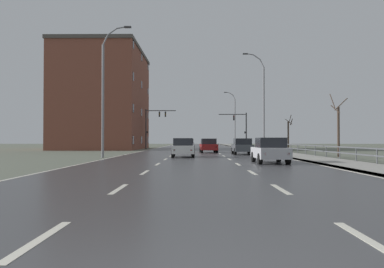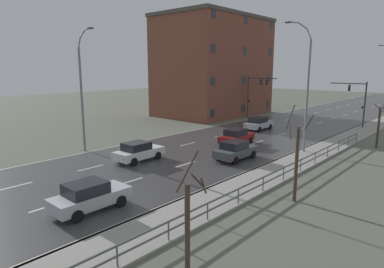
{
  "view_description": "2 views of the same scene",
  "coord_description": "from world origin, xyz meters",
  "px_view_note": "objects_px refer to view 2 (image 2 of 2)",
  "views": [
    {
      "loc": [
        -0.1,
        -3.27,
        1.45
      ],
      "look_at": [
        -0.78,
        58.33,
        2.4
      ],
      "focal_mm": 34.59,
      "sensor_mm": 36.0,
      "label": 1
    },
    {
      "loc": [
        19.35,
        10.6,
        7.29
      ],
      "look_at": [
        0.0,
        32.4,
        1.63
      ],
      "focal_mm": 31.4,
      "sensor_mm": 36.0,
      "label": 2
    }
  ],
  "objects_px": {
    "traffic_signal_left": "(255,90)",
    "car_far_right": "(138,151)",
    "car_near_left": "(259,123)",
    "traffic_signal_right": "(358,98)",
    "car_far_left": "(90,196)",
    "street_lamp_left_bank": "(82,93)",
    "car_mid_centre": "(236,136)",
    "street_lamp_midground": "(306,89)",
    "car_near_right": "(236,150)",
    "brick_building": "(214,66)"
  },
  "relations": [
    {
      "from": "traffic_signal_left",
      "to": "car_far_right",
      "type": "bearing_deg",
      "value": -78.19
    },
    {
      "from": "car_far_right",
      "to": "car_near_left",
      "type": "bearing_deg",
      "value": 88.55
    },
    {
      "from": "traffic_signal_right",
      "to": "car_far_right",
      "type": "xyz_separation_m",
      "value": [
        -8.29,
        -28.38,
        -2.95
      ]
    },
    {
      "from": "traffic_signal_left",
      "to": "car_far_right",
      "type": "xyz_separation_m",
      "value": [
        5.59,
        -26.75,
        -3.44
      ]
    },
    {
      "from": "traffic_signal_right",
      "to": "car_far_right",
      "type": "distance_m",
      "value": 29.71
    },
    {
      "from": "car_far_left",
      "to": "car_far_right",
      "type": "distance_m",
      "value": 9.65
    },
    {
      "from": "car_far_left",
      "to": "car_far_right",
      "type": "relative_size",
      "value": 0.99
    },
    {
      "from": "street_lamp_left_bank",
      "to": "car_near_left",
      "type": "distance_m",
      "value": 21.11
    },
    {
      "from": "car_mid_centre",
      "to": "car_near_left",
      "type": "relative_size",
      "value": 1.01
    },
    {
      "from": "car_near_left",
      "to": "car_far_right",
      "type": "height_order",
      "value": "same"
    },
    {
      "from": "traffic_signal_left",
      "to": "car_far_right",
      "type": "relative_size",
      "value": 1.5
    },
    {
      "from": "car_near_left",
      "to": "car_far_right",
      "type": "distance_m",
      "value": 18.72
    },
    {
      "from": "street_lamp_left_bank",
      "to": "car_mid_centre",
      "type": "relative_size",
      "value": 2.55
    },
    {
      "from": "street_lamp_midground",
      "to": "traffic_signal_left",
      "type": "xyz_separation_m",
      "value": [
        -14.23,
        15.26,
        -1.31
      ]
    },
    {
      "from": "street_lamp_midground",
      "to": "car_far_right",
      "type": "bearing_deg",
      "value": -126.94
    },
    {
      "from": "car_near_right",
      "to": "car_near_left",
      "type": "distance_m",
      "value": 14.35
    },
    {
      "from": "traffic_signal_right",
      "to": "car_mid_centre",
      "type": "relative_size",
      "value": 1.37
    },
    {
      "from": "brick_building",
      "to": "traffic_signal_left",
      "type": "bearing_deg",
      "value": 1.32
    },
    {
      "from": "street_lamp_left_bank",
      "to": "brick_building",
      "type": "xyz_separation_m",
      "value": [
        -6.93,
        27.53,
        2.46
      ]
    },
    {
      "from": "car_mid_centre",
      "to": "brick_building",
      "type": "height_order",
      "value": "brick_building"
    },
    {
      "from": "car_mid_centre",
      "to": "street_lamp_midground",
      "type": "bearing_deg",
      "value": 8.37
    },
    {
      "from": "street_lamp_midground",
      "to": "car_far_left",
      "type": "xyz_separation_m",
      "value": [
        -3.04,
        -19.35,
        -4.75
      ]
    },
    {
      "from": "street_lamp_left_bank",
      "to": "car_mid_centre",
      "type": "xyz_separation_m",
      "value": [
        8.72,
        11.23,
        -4.41
      ]
    },
    {
      "from": "car_far_right",
      "to": "brick_building",
      "type": "height_order",
      "value": "brick_building"
    },
    {
      "from": "street_lamp_left_bank",
      "to": "car_near_right",
      "type": "distance_m",
      "value": 14.22
    },
    {
      "from": "traffic_signal_left",
      "to": "street_lamp_midground",
      "type": "bearing_deg",
      "value": -47.01
    },
    {
      "from": "traffic_signal_left",
      "to": "car_mid_centre",
      "type": "xyz_separation_m",
      "value": [
        8.04,
        -16.47,
        -3.44
      ]
    },
    {
      "from": "street_lamp_left_bank",
      "to": "traffic_signal_right",
      "type": "relative_size",
      "value": 1.85
    },
    {
      "from": "car_far_left",
      "to": "car_near_right",
      "type": "bearing_deg",
      "value": 90.47
    },
    {
      "from": "traffic_signal_right",
      "to": "car_mid_centre",
      "type": "xyz_separation_m",
      "value": [
        -5.84,
        -18.11,
        -2.95
      ]
    },
    {
      "from": "street_lamp_midground",
      "to": "car_near_left",
      "type": "xyz_separation_m",
      "value": [
        -8.7,
        7.24,
        -4.75
      ]
    },
    {
      "from": "car_far_left",
      "to": "traffic_signal_right",
      "type": "bearing_deg",
      "value": 86.14
    },
    {
      "from": "street_lamp_left_bank",
      "to": "brick_building",
      "type": "distance_m",
      "value": 28.49
    },
    {
      "from": "traffic_signal_right",
      "to": "car_near_right",
      "type": "distance_m",
      "value": 23.2
    },
    {
      "from": "traffic_signal_right",
      "to": "car_far_left",
      "type": "relative_size",
      "value": 1.4
    },
    {
      "from": "car_near_left",
      "to": "car_mid_centre",
      "type": "bearing_deg",
      "value": -72.89
    },
    {
      "from": "street_lamp_midground",
      "to": "car_mid_centre",
      "type": "distance_m",
      "value": 7.9
    },
    {
      "from": "traffic_signal_left",
      "to": "car_far_left",
      "type": "height_order",
      "value": "traffic_signal_left"
    },
    {
      "from": "car_near_right",
      "to": "brick_building",
      "type": "xyz_separation_m",
      "value": [
        -18.79,
        21.04,
        6.88
      ]
    },
    {
      "from": "car_near_left",
      "to": "car_far_right",
      "type": "xyz_separation_m",
      "value": [
        0.06,
        -18.72,
        0.0
      ]
    },
    {
      "from": "car_mid_centre",
      "to": "traffic_signal_right",
      "type": "bearing_deg",
      "value": 69.42
    },
    {
      "from": "car_near_left",
      "to": "car_far_right",
      "type": "bearing_deg",
      "value": -89.23
    },
    {
      "from": "car_far_left",
      "to": "street_lamp_midground",
      "type": "bearing_deg",
      "value": 81.47
    },
    {
      "from": "car_near_right",
      "to": "car_far_left",
      "type": "bearing_deg",
      "value": -89.73
    },
    {
      "from": "street_lamp_left_bank",
      "to": "traffic_signal_left",
      "type": "relative_size",
      "value": 1.71
    },
    {
      "from": "traffic_signal_left",
      "to": "car_mid_centre",
      "type": "distance_m",
      "value": 18.65
    },
    {
      "from": "car_far_left",
      "to": "car_far_right",
      "type": "xyz_separation_m",
      "value": [
        -5.6,
        7.86,
        0.0
      ]
    },
    {
      "from": "street_lamp_left_bank",
      "to": "car_far_left",
      "type": "distance_m",
      "value": 14.43
    },
    {
      "from": "car_mid_centre",
      "to": "street_lamp_left_bank",
      "type": "bearing_deg",
      "value": -130.54
    },
    {
      "from": "traffic_signal_right",
      "to": "car_near_right",
      "type": "relative_size",
      "value": 1.4
    }
  ]
}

